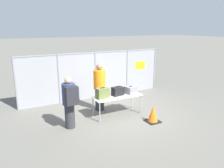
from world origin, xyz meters
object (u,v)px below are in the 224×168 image
(suitcase_olive, at_px, (103,93))
(inspection_table, at_px, (117,97))
(traveler_hooded, at_px, (70,101))
(suitcase_grey, at_px, (131,90))
(utility_trailer, at_px, (108,78))
(security_worker_near, at_px, (100,87))
(traffic_cone, at_px, (153,114))
(suitcase_black, at_px, (118,91))

(suitcase_olive, bearing_deg, inspection_table, -1.12)
(traveler_hooded, bearing_deg, suitcase_grey, -10.67)
(traveler_hooded, distance_m, utility_trailer, 5.61)
(suitcase_olive, relative_size, security_worker_near, 0.26)
(suitcase_grey, bearing_deg, suitcase_olive, 179.92)
(traffic_cone, bearing_deg, traveler_hooded, 162.22)
(suitcase_black, bearing_deg, security_worker_near, 118.95)
(traffic_cone, bearing_deg, suitcase_grey, 100.29)
(suitcase_grey, height_order, security_worker_near, security_worker_near)
(utility_trailer, relative_size, traffic_cone, 6.44)
(traveler_hooded, height_order, security_worker_near, security_worker_near)
(traveler_hooded, relative_size, traffic_cone, 2.96)
(inspection_table, bearing_deg, suitcase_black, 48.14)
(inspection_table, xyz_separation_m, suitcase_olive, (-0.60, 0.01, 0.25))
(security_worker_near, distance_m, utility_trailer, 3.87)
(utility_trailer, bearing_deg, suitcase_olive, -119.58)
(suitcase_black, distance_m, traveler_hooded, 1.96)
(suitcase_black, xyz_separation_m, traffic_cone, (0.76, -1.18, -0.64))
(suitcase_olive, bearing_deg, security_worker_near, 72.83)
(suitcase_olive, height_order, suitcase_black, suitcase_olive)
(inspection_table, height_order, suitcase_black, suitcase_black)
(suitcase_grey, height_order, traffic_cone, suitcase_grey)
(traffic_cone, bearing_deg, suitcase_olive, 140.66)
(suitcase_olive, xyz_separation_m, utility_trailer, (2.28, 4.01, -0.52))
(suitcase_olive, xyz_separation_m, traffic_cone, (1.39, -1.14, -0.67))
(traveler_hooded, height_order, traffic_cone, traveler_hooded)
(inspection_table, relative_size, suitcase_black, 4.08)
(traveler_hooded, height_order, utility_trailer, traveler_hooded)
(inspection_table, relative_size, traveler_hooded, 1.07)
(suitcase_olive, distance_m, traffic_cone, 1.92)
(suitcase_black, xyz_separation_m, utility_trailer, (1.64, 3.98, -0.50))
(inspection_table, height_order, traffic_cone, inspection_table)
(inspection_table, bearing_deg, traffic_cone, -54.86)
(suitcase_olive, height_order, suitcase_grey, suitcase_olive)
(inspection_table, distance_m, traffic_cone, 1.45)
(suitcase_grey, xyz_separation_m, traffic_cone, (0.21, -1.14, -0.62))
(utility_trailer, bearing_deg, traffic_cone, -99.71)
(utility_trailer, bearing_deg, suitcase_grey, -105.18)
(suitcase_grey, distance_m, security_worker_near, 1.22)
(security_worker_near, distance_m, traffic_cone, 2.33)
(suitcase_olive, relative_size, suitcase_grey, 1.14)
(inspection_table, relative_size, traffic_cone, 3.16)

